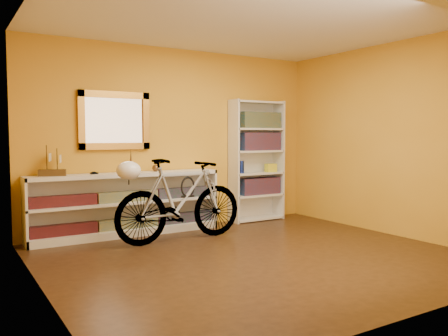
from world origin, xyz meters
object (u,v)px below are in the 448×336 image
console_unit (127,204)px  bookcase (257,161)px  bicycle (181,200)px  helmet (129,171)px

console_unit → bookcase: bearing=0.7°
bicycle → helmet: bicycle is taller
console_unit → bookcase: (2.15, 0.03, 0.52)m
console_unit → helmet: helmet is taller
console_unit → bicycle: bicycle is taller
console_unit → bookcase: 2.21m
bookcase → bicycle: 1.87m
helmet → console_unit: bearing=72.0°
bicycle → bookcase: bearing=-69.2°
helmet → bicycle: bearing=1.5°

